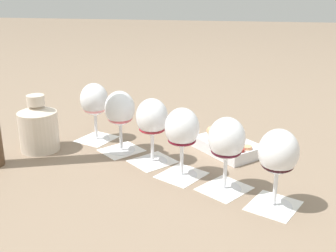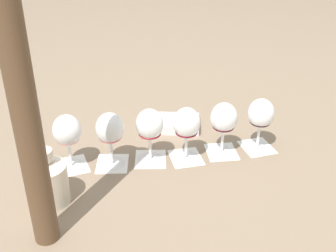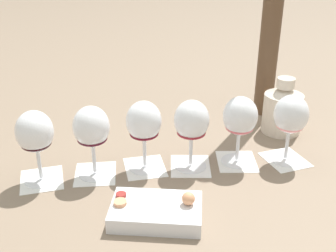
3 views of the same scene
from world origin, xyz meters
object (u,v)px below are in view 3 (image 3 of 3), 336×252
wine_glass_0 (291,118)px  ceramic_vase (283,109)px  wine_glass_5 (35,135)px  snack_dish (157,211)px  wine_glass_2 (192,123)px  wine_glass_4 (92,130)px  wine_glass_1 (240,120)px  wine_glass_3 (144,124)px

wine_glass_0 → ceramic_vase: wine_glass_0 is taller
wine_glass_0 → ceramic_vase: bearing=-140.7°
wine_glass_5 → snack_dish: (-0.10, 0.27, -0.09)m
ceramic_vase → snack_dish: size_ratio=0.76×
wine_glass_2 → wine_glass_4: size_ratio=1.00×
wine_glass_0 → snack_dish: bearing=-5.1°
ceramic_vase → wine_glass_1: bearing=7.8°
wine_glass_1 → wine_glass_3: same height
wine_glass_2 → ceramic_vase: (-0.32, 0.03, -0.05)m
wine_glass_0 → wine_glass_4: 0.46m
wine_glass_1 → wine_glass_2: bearing=-30.6°
wine_glass_2 → wine_glass_3: size_ratio=1.00×
wine_glass_1 → snack_dish: bearing=7.6°
wine_glass_3 → wine_glass_4: size_ratio=1.00×
wine_glass_0 → wine_glass_5: same height
wine_glass_3 → wine_glass_2: bearing=141.5°
wine_glass_2 → ceramic_vase: size_ratio=1.07×
ceramic_vase → wine_glass_4: bearing=-16.3°
wine_glass_1 → wine_glass_2: size_ratio=1.00×
wine_glass_0 → wine_glass_4: bearing=-33.3°
wine_glass_0 → ceramic_vase: size_ratio=1.07×
wine_glass_3 → ceramic_vase: wine_glass_3 is taller
wine_glass_1 → ceramic_vase: bearing=-172.2°
wine_glass_1 → snack_dish: 0.30m
wine_glass_2 → wine_glass_4: (0.19, -0.12, -0.00)m
wine_glass_4 → wine_glass_5: size_ratio=1.00×
wine_glass_4 → ceramic_vase: (-0.51, 0.15, -0.05)m
wine_glass_3 → snack_dish: 0.21m
wine_glass_4 → wine_glass_5: same height
wine_glass_1 → wine_glass_0: bearing=142.8°
wine_glass_5 → snack_dish: size_ratio=0.82×
wine_glass_3 → wine_glass_5: same height
wine_glass_4 → wine_glass_3: bearing=152.9°
wine_glass_5 → wine_glass_4: bearing=150.4°
wine_glass_3 → wine_glass_4: same height
wine_glass_1 → wine_glass_3: size_ratio=1.00×
wine_glass_4 → wine_glass_2: bearing=147.5°
wine_glass_3 → wine_glass_4: (0.10, -0.05, -0.00)m
wine_glass_5 → snack_dish: bearing=110.9°
wine_glass_0 → ceramic_vase: 0.17m
wine_glass_1 → wine_glass_4: (0.29, -0.18, 0.00)m
wine_glass_1 → wine_glass_3: bearing=-34.4°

